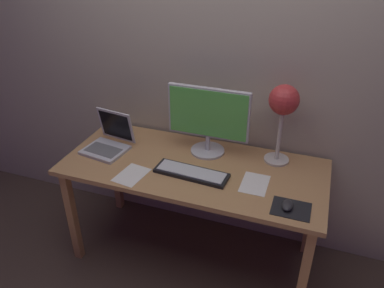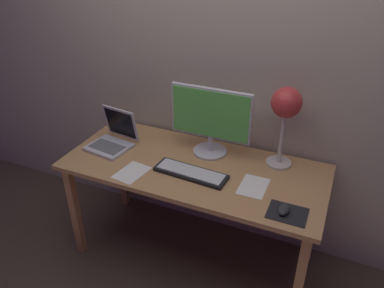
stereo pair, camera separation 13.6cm
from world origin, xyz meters
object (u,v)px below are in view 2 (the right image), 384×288
at_px(keyboard_main, 191,173).
at_px(desk_lamp, 286,108).
at_px(monitor, 211,118).
at_px(laptop, 114,136).
at_px(mouse, 284,209).

xyz_separation_m(keyboard_main, desk_lamp, (0.45, 0.32, 0.37)).
bearing_deg(monitor, laptop, -165.52).
bearing_deg(laptop, keyboard_main, -11.30).
bearing_deg(keyboard_main, desk_lamp, 35.74).
xyz_separation_m(monitor, keyboard_main, (-0.01, -0.28, -0.23)).
xyz_separation_m(monitor, mouse, (0.56, -0.41, -0.22)).
bearing_deg(mouse, monitor, 144.21).
relative_size(desk_lamp, mouse, 5.20).
height_order(laptop, mouse, laptop).
bearing_deg(mouse, desk_lamp, 105.60).
distance_m(monitor, keyboard_main, 0.36).
distance_m(desk_lamp, mouse, 0.59).
distance_m(monitor, laptop, 0.66).
bearing_deg(desk_lamp, laptop, -169.20).
distance_m(laptop, mouse, 1.21).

